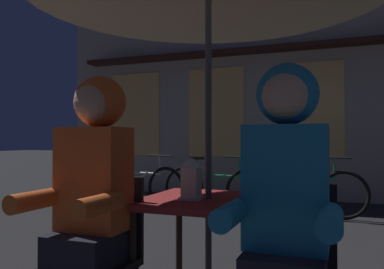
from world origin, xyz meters
TOP-DOWN VIEW (x-y plane):
  - cafe_table at (0.00, 0.00)m, footprint 0.72×0.72m
  - lantern at (-0.07, -0.09)m, footprint 0.11×0.11m
  - chair_left at (-0.48, -0.37)m, footprint 0.40×0.40m
  - person_left_hooded at (-0.48, -0.43)m, footprint 0.45×0.56m
  - person_right_hooded at (0.48, -0.43)m, footprint 0.45×0.56m
  - shopfront_building at (0.20, 5.40)m, footprint 10.00×0.93m
  - bicycle_nearest at (-2.30, 3.39)m, footprint 1.67×0.33m
  - bicycle_second at (-1.05, 3.39)m, footprint 1.68×0.23m
  - bicycle_third at (0.22, 3.51)m, footprint 1.68×0.11m

SIDE VIEW (x-z plane):
  - bicycle_nearest at x=-2.30m, z-range -0.07..0.77m
  - bicycle_second at x=-1.05m, z-range -0.07..0.77m
  - bicycle_third at x=0.22m, z-range -0.07..0.77m
  - chair_left at x=-0.48m, z-range 0.05..0.92m
  - cafe_table at x=0.00m, z-range 0.27..1.01m
  - person_left_hooded at x=-0.48m, z-range 0.15..1.55m
  - person_right_hooded at x=0.48m, z-range 0.15..1.55m
  - lantern at x=-0.07m, z-range 0.75..0.98m
  - shopfront_building at x=0.20m, z-range -0.01..6.19m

